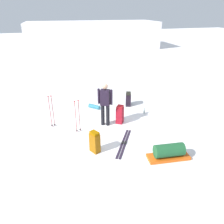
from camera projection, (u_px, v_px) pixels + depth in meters
name	position (u px, v px, depth m)	size (l,w,h in m)	color
ground_plane	(112.00, 129.00, 8.18)	(80.00, 80.00, 0.00)	white
distant_snow_ridge	(93.00, 35.00, 24.29)	(14.30, 5.00, 2.88)	white
skier_standing	(105.00, 102.00, 8.05)	(0.51, 0.36, 1.70)	black
ski_pair_near	(124.00, 143.00, 7.28)	(1.08, 1.59, 0.05)	#251B2D
backpack_large_dark	(128.00, 99.00, 10.04)	(0.35, 0.43, 0.63)	black
backpack_bright	(120.00, 115.00, 8.47)	(0.39, 0.40, 0.73)	maroon
backpack_small_spare	(95.00, 142.00, 6.73)	(0.33, 0.38, 0.72)	#91540B
ski_poles_planted_near	(51.00, 110.00, 8.04)	(0.17, 0.10, 1.27)	maroon
ski_poles_planted_far	(77.00, 115.00, 7.70)	(0.20, 0.11, 1.25)	maroon
gear_sled	(169.00, 152.00, 6.47)	(1.32, 0.60, 0.49)	#E65814
sleeping_mat_rolled	(94.00, 107.00, 9.81)	(0.18, 0.18, 0.55)	teal
thermos_bottle	(144.00, 111.00, 9.32)	(0.07, 0.07, 0.26)	#A8B8B5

